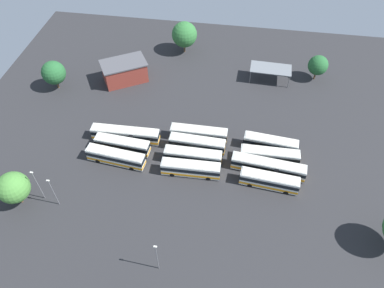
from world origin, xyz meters
name	(u,v)px	position (x,y,z in m)	size (l,w,h in m)	color
ground_plane	(194,155)	(0.00, 0.00, 0.00)	(113.28, 113.28, 0.00)	#28282B
bus_row0_slot0	(270,144)	(-16.54, -4.43, 1.82)	(12.14, 3.72, 3.43)	silver
bus_row0_slot1	(270,155)	(-16.38, -0.91, 1.82)	(12.68, 2.69, 3.43)	silver
bus_row0_slot2	(268,167)	(-16.18, 2.28, 1.82)	(15.76, 4.12, 3.43)	silver
bus_row0_slot3	(269,181)	(-16.39, 5.89, 1.82)	(12.17, 3.67, 3.43)	silver
bus_row1_slot0	(199,134)	(-0.28, -5.01, 1.82)	(12.98, 2.62, 3.43)	silver
bus_row1_slot1	(197,144)	(-0.37, -1.84, 1.82)	(12.55, 3.01, 3.43)	silver
bus_row1_slot2	(193,156)	(0.03, 1.83, 1.82)	(12.45, 2.63, 3.43)	silver
bus_row1_slot3	(191,169)	(-0.03, 5.28, 1.82)	(12.49, 2.85, 3.43)	silver
bus_row2_slot1	(126,134)	(16.22, -2.28, 1.82)	(15.63, 2.88, 3.43)	silver
bus_row2_slot2	(122,145)	(16.04, 0.97, 1.82)	(12.43, 3.45, 3.43)	silver
bus_row2_slot3	(116,157)	(16.50, 4.60, 1.82)	(13.05, 3.93, 3.43)	silver
depot_building	(125,71)	(22.50, -23.90, 2.84)	(13.66, 12.04, 5.64)	maroon
maintenance_shelter	(271,69)	(-16.11, -29.81, 3.69)	(10.98, 5.67, 3.89)	slate
lamp_post_near_entrance	(38,184)	(28.22, 15.82, 4.69)	(0.56, 0.28, 8.54)	slate
lamp_post_far_corner	(157,257)	(2.29, 26.63, 4.59)	(0.56, 0.28, 8.35)	slate
lamp_post_by_building	(53,191)	(24.76, 16.77, 4.41)	(0.56, 0.28, 7.99)	slate
tree_northeast	(54,73)	(39.32, -17.81, 4.89)	(6.11, 6.11, 7.95)	brown
tree_west_edge	(318,65)	(-28.34, -32.15, 4.46)	(5.24, 5.24, 7.10)	brown
tree_north_edge	(13,188)	(32.35, 17.42, 4.93)	(6.24, 6.24, 8.06)	brown
tree_east_edge	(184,35)	(8.84, -39.54, 5.73)	(7.26, 7.26, 9.37)	brown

